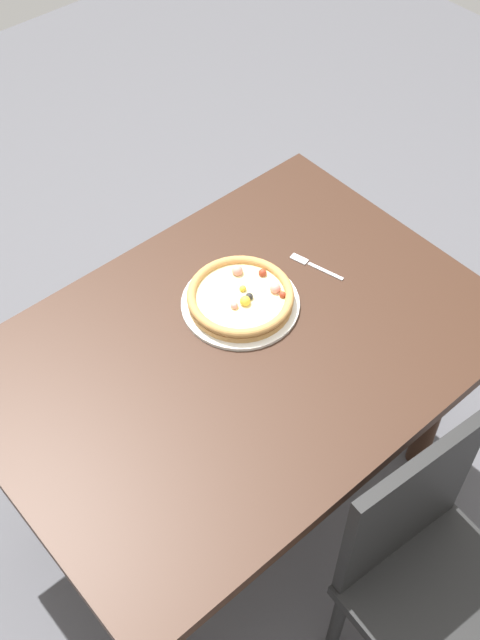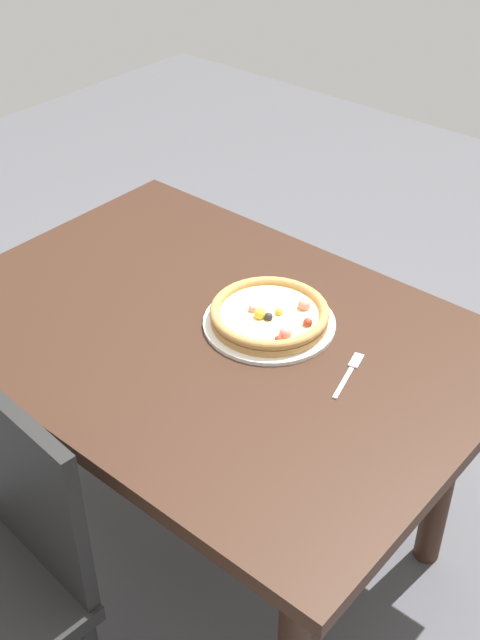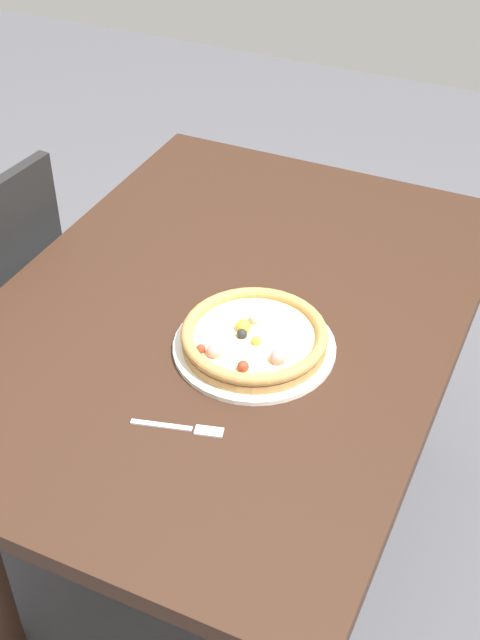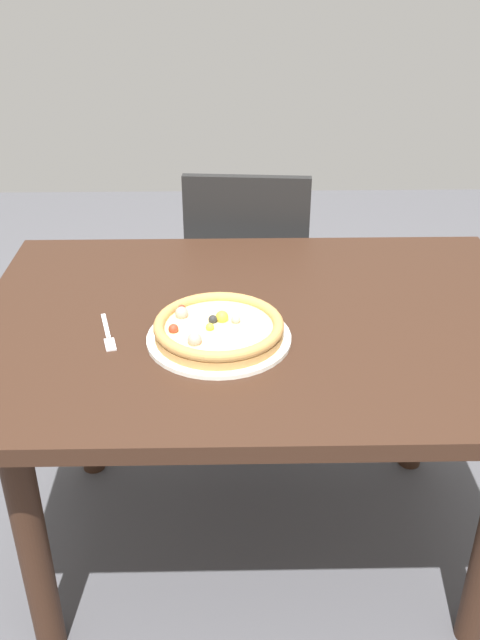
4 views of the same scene
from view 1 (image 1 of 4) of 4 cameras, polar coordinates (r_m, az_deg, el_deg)
The scene contains 6 objects.
ground_plane at distance 2.58m, azimuth -0.02°, elevation -11.89°, with size 6.00×6.00×0.00m, color #4C4C51.
dining_table at distance 2.05m, azimuth -0.03°, elevation -3.63°, with size 1.32×0.93×0.72m.
chair_near at distance 1.98m, azimuth 13.85°, elevation -17.96°, with size 0.43×0.43×0.88m.
plate at distance 2.06m, azimuth 0.03°, elevation 1.23°, with size 0.32×0.32×0.01m, color silver.
pizza at distance 2.04m, azimuth 0.06°, elevation 1.71°, with size 0.28×0.28×0.05m.
fork at distance 2.17m, azimuth 5.34°, elevation 4.04°, with size 0.06×0.16×0.00m.
Camera 1 is at (-0.80, -0.92, 2.28)m, focal length 43.50 mm.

